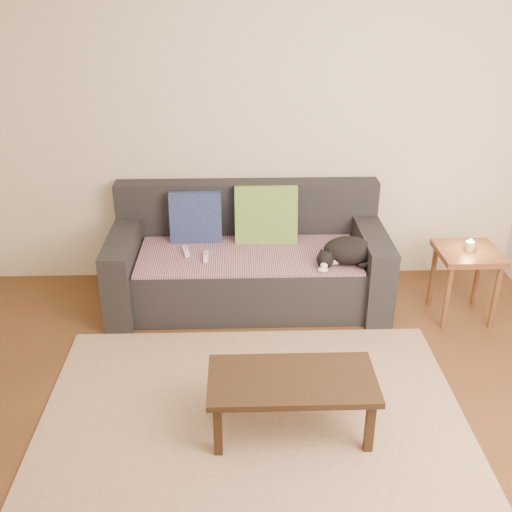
{
  "coord_description": "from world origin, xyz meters",
  "views": [
    {
      "loc": [
        -0.07,
        -2.63,
        2.41
      ],
      "look_at": [
        0.05,
        1.2,
        0.55
      ],
      "focal_mm": 42.0,
      "sensor_mm": 36.0,
      "label": 1
    }
  ],
  "objects_px": {
    "wii_remote_a": "(186,251)",
    "wii_remote_b": "(206,257)",
    "cat": "(346,251)",
    "side_table": "(467,262)",
    "coffee_table": "(292,385)",
    "sofa": "(248,263)"
  },
  "relations": [
    {
      "from": "sofa",
      "to": "coffee_table",
      "type": "bearing_deg",
      "value": -82.16
    },
    {
      "from": "wii_remote_b",
      "to": "coffee_table",
      "type": "height_order",
      "value": "wii_remote_b"
    },
    {
      "from": "wii_remote_a",
      "to": "side_table",
      "type": "bearing_deg",
      "value": -108.79
    },
    {
      "from": "sofa",
      "to": "coffee_table",
      "type": "xyz_separation_m",
      "value": [
        0.21,
        -1.54,
        0.02
      ]
    },
    {
      "from": "wii_remote_a",
      "to": "wii_remote_b",
      "type": "relative_size",
      "value": 1.0
    },
    {
      "from": "sofa",
      "to": "cat",
      "type": "bearing_deg",
      "value": -21.61
    },
    {
      "from": "cat",
      "to": "wii_remote_b",
      "type": "height_order",
      "value": "cat"
    },
    {
      "from": "side_table",
      "to": "coffee_table",
      "type": "relative_size",
      "value": 0.59
    },
    {
      "from": "cat",
      "to": "coffee_table",
      "type": "xyz_separation_m",
      "value": [
        -0.5,
        -1.26,
        -0.21
      ]
    },
    {
      "from": "sofa",
      "to": "coffee_table",
      "type": "height_order",
      "value": "sofa"
    },
    {
      "from": "cat",
      "to": "coffee_table",
      "type": "distance_m",
      "value": 1.37
    },
    {
      "from": "coffee_table",
      "to": "wii_remote_a",
      "type": "bearing_deg",
      "value": 115.11
    },
    {
      "from": "sofa",
      "to": "cat",
      "type": "height_order",
      "value": "sofa"
    },
    {
      "from": "wii_remote_b",
      "to": "side_table",
      "type": "xyz_separation_m",
      "value": [
        1.92,
        -0.15,
        -0.0
      ]
    },
    {
      "from": "sofa",
      "to": "side_table",
      "type": "relative_size",
      "value": 3.82
    },
    {
      "from": "wii_remote_b",
      "to": "side_table",
      "type": "relative_size",
      "value": 0.27
    },
    {
      "from": "wii_remote_a",
      "to": "wii_remote_b",
      "type": "bearing_deg",
      "value": -134.28
    },
    {
      "from": "side_table",
      "to": "coffee_table",
      "type": "distance_m",
      "value": 1.85
    },
    {
      "from": "cat",
      "to": "side_table",
      "type": "height_order",
      "value": "cat"
    },
    {
      "from": "cat",
      "to": "coffee_table",
      "type": "relative_size",
      "value": 0.5
    },
    {
      "from": "side_table",
      "to": "coffee_table",
      "type": "bearing_deg",
      "value": -138.7
    },
    {
      "from": "side_table",
      "to": "coffee_table",
      "type": "height_order",
      "value": "side_table"
    }
  ]
}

